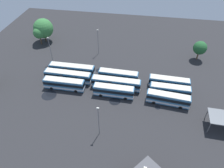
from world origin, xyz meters
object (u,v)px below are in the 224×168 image
(bus_row0_slot2, at_px, (72,69))
(lamp_post_near_entrance, at_px, (50,49))
(bus_row1_slot1, at_px, (116,83))
(bus_row2_slot2, at_px, (169,82))
(tree_east_edge, at_px, (39,33))
(bus_row1_slot2, at_px, (118,76))
(bus_row0_slot0, at_px, (64,84))
(lamp_post_mid_lot, at_px, (98,41))
(bus_row1_slot0, at_px, (114,91))
(bus_row2_slot1, at_px, (170,90))
(bus_row0_slot1, at_px, (68,76))
(tree_northwest, at_px, (200,48))
(tree_west_edge, at_px, (43,28))
(bus_row2_slot0, at_px, (168,99))
(lamp_post_by_building, at_px, (99,120))

(bus_row0_slot2, height_order, lamp_post_near_entrance, lamp_post_near_entrance)
(bus_row1_slot1, height_order, bus_row2_slot2, same)
(tree_east_edge, bearing_deg, bus_row1_slot2, -27.26)
(bus_row0_slot0, height_order, lamp_post_mid_lot, lamp_post_mid_lot)
(bus_row1_slot0, height_order, bus_row2_slot2, same)
(bus_row0_slot2, distance_m, lamp_post_near_entrance, 11.08)
(bus_row2_slot2, xyz_separation_m, lamp_post_mid_lot, (-24.94, 14.93, 3.39))
(bus_row1_slot0, xyz_separation_m, tree_east_edge, (-32.93, 24.27, 3.03))
(bus_row1_slot2, distance_m, bus_row2_slot1, 16.20)
(bus_row0_slot1, distance_m, bus_row2_slot2, 31.05)
(tree_northwest, relative_size, tree_west_edge, 0.75)
(bus_row0_slot1, bearing_deg, bus_row2_slot2, 3.94)
(bus_row2_slot0, height_order, lamp_post_mid_lot, lamp_post_mid_lot)
(bus_row1_slot2, bearing_deg, bus_row0_slot0, -156.89)
(bus_row1_slot1, relative_size, bus_row2_slot2, 1.22)
(lamp_post_by_building, height_order, tree_west_edge, tree_west_edge)
(bus_row2_slot2, xyz_separation_m, lamp_post_by_building, (-17.13, -20.18, 3.20))
(lamp_post_near_entrance, xyz_separation_m, lamp_post_mid_lot, (14.85, 7.88, 0.03))
(bus_row1_slot2, xyz_separation_m, tree_northwest, (26.16, 16.38, 2.80))
(bus_row0_slot1, xyz_separation_m, bus_row1_slot2, (15.48, 2.85, -0.00))
(tree_east_edge, bearing_deg, bus_row1_slot0, -36.40)
(bus_row2_slot2, relative_size, lamp_post_mid_lot, 1.25)
(bus_row2_slot0, bearing_deg, bus_row1_slot1, 165.03)
(bus_row0_slot2, bearing_deg, tree_east_edge, 137.58)
(bus_row1_slot0, xyz_separation_m, lamp_post_mid_lot, (-9.14, 21.36, 3.40))
(lamp_post_near_entrance, xyz_separation_m, tree_northwest, (50.46, 10.05, -0.56))
(bus_row2_slot2, bearing_deg, bus_row1_slot0, -157.87)
(lamp_post_mid_lot, height_order, tree_east_edge, lamp_post_mid_lot)
(bus_row2_slot2, height_order, lamp_post_near_entrance, lamp_post_near_entrance)
(tree_east_edge, bearing_deg, bus_row0_slot0, -52.97)
(bus_row1_slot0, distance_m, tree_east_edge, 41.02)
(bus_row2_slot0, distance_m, tree_east_edge, 54.38)
(lamp_post_near_entrance, distance_m, lamp_post_mid_lot, 16.81)
(lamp_post_by_building, xyz_separation_m, lamp_post_near_entrance, (-22.67, 27.23, 0.16))
(bus_row2_slot1, bearing_deg, bus_row1_slot2, 164.64)
(bus_row1_slot1, height_order, bus_row2_slot0, same)
(bus_row1_slot2, height_order, bus_row2_slot2, same)
(bus_row2_slot2, bearing_deg, tree_northwest, 58.06)
(bus_row2_slot0, bearing_deg, bus_row2_slot1, 79.80)
(bus_row2_slot1, relative_size, lamp_post_mid_lot, 1.19)
(bus_row0_slot2, xyz_separation_m, bus_row2_slot2, (30.83, -1.49, -0.00))
(lamp_post_mid_lot, xyz_separation_m, tree_northwest, (35.61, 2.17, -0.59))
(bus_row2_slot0, xyz_separation_m, bus_row2_slot2, (0.51, 7.10, 0.00))
(bus_row2_slot1, relative_size, tree_east_edge, 1.62)
(lamp_post_near_entrance, relative_size, tree_east_edge, 1.35)
(bus_row0_slot1, distance_m, bus_row1_slot1, 15.29)
(tree_west_edge, bearing_deg, bus_row0_slot1, -53.06)
(bus_row1_slot2, height_order, lamp_post_near_entrance, lamp_post_near_entrance)
(bus_row0_slot1, distance_m, tree_east_edge, 26.90)
(bus_row0_slot0, relative_size, bus_row1_slot0, 1.05)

